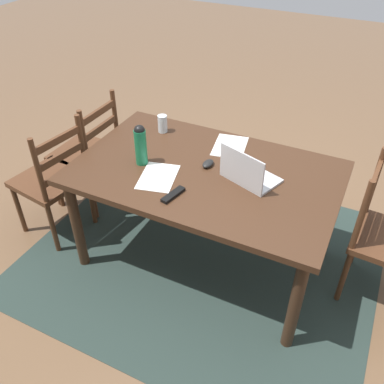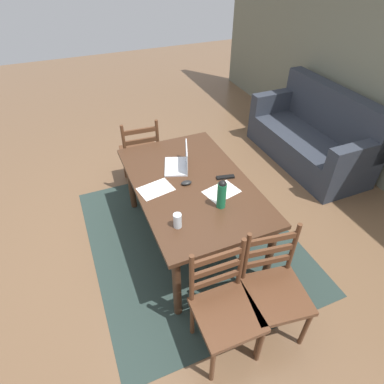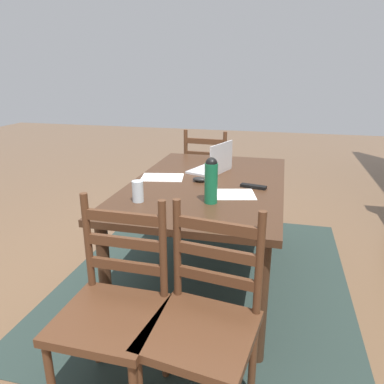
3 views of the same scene
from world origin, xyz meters
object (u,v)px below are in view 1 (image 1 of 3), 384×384
Objects in this scene: chair_right_near at (88,153)px; water_bottle at (141,144)px; dining_table at (205,181)px; laptop at (247,173)px; chair_right_far at (53,180)px; computer_mouse at (208,164)px; drinking_glass at (163,124)px; tv_remote at (173,195)px.

chair_right_near is 0.88m from water_bottle.
chair_right_near is at bearing -10.45° from dining_table.
chair_right_near is 2.52× the size of laptop.
chair_right_far is 1.44m from laptop.
laptop is at bearing 173.38° from computer_mouse.
dining_table is 1.15m from chair_right_near.
computer_mouse is (0.28, -0.05, -0.04)m from laptop.
computer_mouse is (-1.10, -0.27, 0.31)m from chair_right_far.
chair_right_near is 7.58× the size of drinking_glass.
water_bottle reaches higher than computer_mouse.
drinking_glass is 0.74× the size of tv_remote.
chair_right_far is 2.52× the size of laptop.
chair_right_far is 1.00× the size of chair_right_near.
drinking_glass is at bearing -25.23° from computer_mouse.
drinking_glass reaches higher than tv_remote.
drinking_glass is (-0.63, -0.11, 0.35)m from chair_right_near.
water_bottle is 0.44m from computer_mouse.
chair_right_far is 0.89m from drinking_glass.
drinking_glass is at bearing -78.95° from water_bottle.
chair_right_near is 1.15m from computer_mouse.
drinking_glass is 0.77m from tv_remote.
drinking_glass is at bearing 136.04° from tv_remote.
chair_right_near reaches higher than drinking_glass.
chair_right_near is 1.21m from tv_remote.
laptop reaches higher than dining_table.
tv_remote is at bearing 44.45° from laptop.
laptop reaches higher than drinking_glass.
laptop is (-0.27, -0.00, 0.14)m from dining_table.
laptop is 1.40× the size of water_bottle.
computer_mouse is (-1.10, 0.15, 0.31)m from chair_right_near.
drinking_glass is at bearing -33.34° from dining_table.
water_bottle is at bearing 101.05° from drinking_glass.
tv_remote is at bearing 174.18° from chair_right_far.
chair_right_far is at bearing 10.78° from dining_table.
water_bottle is at bearing 159.83° from tv_remote.
computer_mouse is at bearing 150.94° from drinking_glass.
laptop is (-1.38, 0.20, 0.35)m from chair_right_near.
computer_mouse reaches higher than tv_remote.
tv_remote reaches higher than dining_table.
tv_remote is at bearing 147.40° from water_bottle.
computer_mouse is at bearing -10.45° from laptop.
laptop reaches higher than tv_remote.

